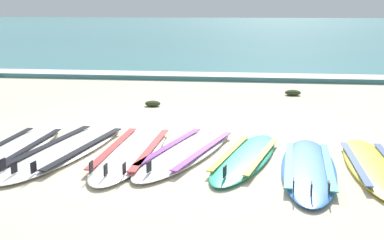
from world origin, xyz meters
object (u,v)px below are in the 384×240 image
(surfboard_5, at_px, (308,168))
(surfboard_4, at_px, (245,157))
(surfboard_1, at_px, (68,149))
(surfboard_3, at_px, (187,151))
(surfboard_2, at_px, (132,151))
(surfboard_6, at_px, (374,166))
(surfboard_0, at_px, (16,148))

(surfboard_5, bearing_deg, surfboard_4, 156.67)
(surfboard_1, relative_size, surfboard_5, 1.19)
(surfboard_3, relative_size, surfboard_4, 1.18)
(surfboard_2, relative_size, surfboard_3, 1.00)
(surfboard_1, xyz_separation_m, surfboard_2, (0.76, 0.01, 0.00))
(surfboard_1, distance_m, surfboard_4, 2.06)
(surfboard_4, height_order, surfboard_6, same)
(surfboard_4, bearing_deg, surfboard_1, 177.67)
(surfboard_2, distance_m, surfboard_3, 0.63)
(surfboard_3, height_order, surfboard_5, same)
(surfboard_5, distance_m, surfboard_6, 0.69)
(surfboard_3, distance_m, surfboard_6, 2.02)
(surfboard_1, distance_m, surfboard_5, 2.73)
(surfboard_2, xyz_separation_m, surfboard_6, (2.62, -0.24, -0.00))
(surfboard_5, bearing_deg, surfboard_1, 172.36)
(surfboard_0, xyz_separation_m, surfboard_1, (0.61, 0.04, -0.00))
(surfboard_0, distance_m, surfboard_1, 0.61)
(surfboard_1, xyz_separation_m, surfboard_3, (1.39, 0.09, -0.00))
(surfboard_1, relative_size, surfboard_2, 1.08)
(surfboard_3, xyz_separation_m, surfboard_6, (2.00, -0.33, 0.00))
(surfboard_0, bearing_deg, surfboard_5, -5.52)
(surfboard_3, bearing_deg, surfboard_6, -9.24)
(surfboard_0, distance_m, surfboard_2, 1.37)
(surfboard_0, relative_size, surfboard_4, 1.06)
(surfboard_3, bearing_deg, surfboard_1, -176.30)
(surfboard_5, relative_size, surfboard_6, 1.05)
(surfboard_1, distance_m, surfboard_2, 0.76)
(surfboard_4, relative_size, surfboard_6, 0.98)
(surfboard_2, distance_m, surfboard_5, 1.98)
(surfboard_2, bearing_deg, surfboard_1, -179.33)
(surfboard_0, height_order, surfboard_3, same)
(surfboard_1, bearing_deg, surfboard_4, -2.33)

